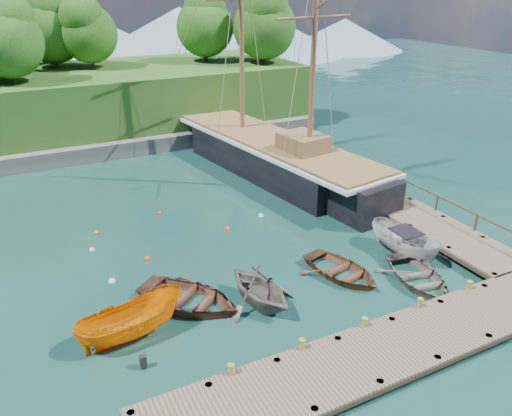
# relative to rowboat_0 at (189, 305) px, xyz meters

# --- Properties ---
(ground) EXTENTS (160.00, 160.00, 0.00)m
(ground) POSITION_rel_rowboat_0_xyz_m (3.69, -0.35, 0.00)
(ground) COLOR #10362D
(ground) RESTS_ON ground
(dock_near) EXTENTS (20.00, 3.20, 1.10)m
(dock_near) POSITION_rel_rowboat_0_xyz_m (5.69, -6.85, 0.43)
(dock_near) COLOR brown
(dock_near) RESTS_ON ground
(dock_east) EXTENTS (3.20, 24.00, 1.10)m
(dock_east) POSITION_rel_rowboat_0_xyz_m (15.19, 6.65, 0.43)
(dock_east) COLOR brown
(dock_east) RESTS_ON ground
(bollard_0) EXTENTS (0.26, 0.26, 0.45)m
(bollard_0) POSITION_rel_rowboat_0_xyz_m (-0.31, -5.45, 0.00)
(bollard_0) COLOR olive
(bollard_0) RESTS_ON ground
(bollard_1) EXTENTS (0.26, 0.26, 0.45)m
(bollard_1) POSITION_rel_rowboat_0_xyz_m (2.69, -5.45, 0.00)
(bollard_1) COLOR olive
(bollard_1) RESTS_ON ground
(bollard_2) EXTENTS (0.26, 0.26, 0.45)m
(bollard_2) POSITION_rel_rowboat_0_xyz_m (5.69, -5.45, 0.00)
(bollard_2) COLOR olive
(bollard_2) RESTS_ON ground
(bollard_3) EXTENTS (0.26, 0.26, 0.45)m
(bollard_3) POSITION_rel_rowboat_0_xyz_m (8.69, -5.45, 0.00)
(bollard_3) COLOR olive
(bollard_3) RESTS_ON ground
(bollard_4) EXTENTS (0.26, 0.26, 0.45)m
(bollard_4) POSITION_rel_rowboat_0_xyz_m (11.69, -5.45, 0.00)
(bollard_4) COLOR olive
(bollard_4) RESTS_ON ground
(rowboat_0) EXTENTS (5.84, 6.10, 1.03)m
(rowboat_0) POSITION_rel_rowboat_0_xyz_m (0.00, 0.00, 0.00)
(rowboat_0) COLOR brown
(rowboat_0) RESTS_ON ground
(rowboat_1) EXTENTS (4.12, 4.55, 2.08)m
(rowboat_1) POSITION_rel_rowboat_0_xyz_m (2.91, -1.41, 0.00)
(rowboat_1) COLOR #685D55
(rowboat_1) RESTS_ON ground
(rowboat_2) EXTENTS (4.02, 4.93, 0.90)m
(rowboat_2) POSITION_rel_rowboat_0_xyz_m (7.67, -1.12, 0.00)
(rowboat_2) COLOR brown
(rowboat_2) RESTS_ON ground
(rowboat_3) EXTENTS (3.97, 4.97, 0.92)m
(rowboat_3) POSITION_rel_rowboat_0_xyz_m (10.69, -3.31, 0.00)
(rowboat_3) COLOR #675F54
(rowboat_3) RESTS_ON ground
(motorboat_orange) EXTENTS (4.89, 2.47, 1.80)m
(motorboat_orange) POSITION_rel_rowboat_0_xyz_m (-2.85, -1.06, 0.00)
(motorboat_orange) COLOR orange
(motorboat_orange) RESTS_ON ground
(cabin_boat_white) EXTENTS (2.22, 4.66, 1.73)m
(cabin_boat_white) POSITION_rel_rowboat_0_xyz_m (11.96, -0.86, 0.00)
(cabin_boat_white) COLOR beige
(cabin_boat_white) RESTS_ON ground
(schooner) EXTENTS (8.31, 28.15, 20.83)m
(schooner) POSITION_rel_rowboat_0_xyz_m (11.56, 13.24, 1.15)
(schooner) COLOR black
(schooner) RESTS_ON ground
(mooring_buoy_0) EXTENTS (0.36, 0.36, 0.36)m
(mooring_buoy_0) POSITION_rel_rowboat_0_xyz_m (-2.76, 3.54, 0.00)
(mooring_buoy_0) COLOR white
(mooring_buoy_0) RESTS_ON ground
(mooring_buoy_1) EXTENTS (0.35, 0.35, 0.35)m
(mooring_buoy_1) POSITION_rel_rowboat_0_xyz_m (-0.60, 4.88, 0.00)
(mooring_buoy_1) COLOR #DF4600
(mooring_buoy_1) RESTS_ON ground
(mooring_buoy_2) EXTENTS (0.36, 0.36, 0.36)m
(mooring_buoy_2) POSITION_rel_rowboat_0_xyz_m (4.64, 6.13, 0.00)
(mooring_buoy_2) COLOR #F8440D
(mooring_buoy_2) RESTS_ON ground
(mooring_buoy_3) EXTENTS (0.36, 0.36, 0.36)m
(mooring_buoy_3) POSITION_rel_rowboat_0_xyz_m (7.21, 6.82, 0.00)
(mooring_buoy_3) COLOR white
(mooring_buoy_3) RESTS_ON ground
(mooring_buoy_4) EXTENTS (0.36, 0.36, 0.36)m
(mooring_buoy_4) POSITION_rel_rowboat_0_xyz_m (-2.45, 9.12, 0.00)
(mooring_buoy_4) COLOR #F35400
(mooring_buoy_4) RESTS_ON ground
(mooring_buoy_5) EXTENTS (0.30, 0.30, 0.30)m
(mooring_buoy_5) POSITION_rel_rowboat_0_xyz_m (1.62, 10.08, 0.00)
(mooring_buoy_5) COLOR #F81F01
(mooring_buoy_5) RESTS_ON ground
(mooring_buoy_6) EXTENTS (0.31, 0.31, 0.31)m
(mooring_buoy_6) POSITION_rel_rowboat_0_xyz_m (-3.06, 7.20, 0.00)
(mooring_buoy_6) COLOR silver
(mooring_buoy_6) RESTS_ON ground
(distant_ridge) EXTENTS (117.00, 40.00, 10.00)m
(distant_ridge) POSITION_rel_rowboat_0_xyz_m (7.99, 69.65, 4.35)
(distant_ridge) COLOR #728CA5
(distant_ridge) RESTS_ON ground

